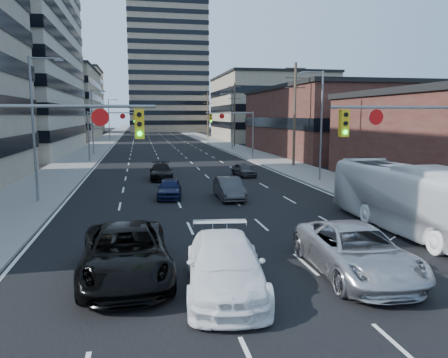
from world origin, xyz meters
TOP-DOWN VIEW (x-y plane):
  - ground at (0.00, 0.00)m, footprint 400.00×400.00m
  - road_surface at (0.00, 130.00)m, footprint 18.00×300.00m
  - sidewalk_left at (-11.50, 130.00)m, footprint 5.00×300.00m
  - sidewalk_right at (11.50, 130.00)m, footprint 5.00×300.00m
  - office_left_far at (-24.00, 100.00)m, footprint 20.00×30.00m
  - storefront_right_mid at (24.00, 50.00)m, footprint 20.00×30.00m
  - office_right_far at (25.00, 88.00)m, footprint 22.00×28.00m
  - apartment_tower at (6.00, 150.00)m, footprint 26.00×26.00m
  - bg_block_left at (-28.00, 140.00)m, footprint 24.00×24.00m
  - bg_block_right at (32.00, 130.00)m, footprint 22.00×22.00m
  - signal_near_left at (-7.45, 8.00)m, footprint 6.59×0.33m
  - signal_near_right at (7.45, 8.00)m, footprint 6.59×0.33m
  - signal_far_left at (-7.68, 45.00)m, footprint 6.09×0.33m
  - signal_far_right at (7.68, 45.00)m, footprint 6.09×0.33m
  - utility_pole_block at (12.20, 36.00)m, footprint 2.20×0.28m
  - utility_pole_midblock at (12.20, 66.00)m, footprint 2.20×0.28m
  - utility_pole_distant at (12.20, 96.00)m, footprint 2.20×0.28m
  - streetlight_left_near at (-10.34, 20.00)m, footprint 2.03×0.22m
  - streetlight_left_mid at (-10.34, 55.00)m, footprint 2.03×0.22m
  - streetlight_left_far at (-10.34, 90.00)m, footprint 2.03×0.22m
  - streetlight_right_near at (10.34, 25.00)m, footprint 2.03×0.22m
  - streetlight_right_far at (10.34, 60.00)m, footprint 2.03×0.22m
  - black_pickup at (-4.68, 5.88)m, footprint 3.15×6.41m
  - white_van at (-1.60, 4.17)m, footprint 3.04×6.04m
  - silver_suv at (3.10, 4.70)m, footprint 3.07×6.24m
  - transit_bus at (8.40, 9.11)m, footprint 2.87×11.54m
  - sedan_blue at (-2.23, 20.24)m, footprint 1.97×4.00m
  - sedan_grey_center at (1.60, 19.08)m, footprint 1.50×4.31m
  - sedan_black_far at (-2.35, 29.00)m, footprint 2.03×4.74m
  - sedan_grey_right at (5.11, 29.49)m, footprint 1.88×3.72m

SIDE VIEW (x-z plane):
  - ground at x=0.00m, z-range 0.00..0.00m
  - road_surface at x=0.00m, z-range 0.00..0.02m
  - sidewalk_left at x=-11.50m, z-range 0.00..0.15m
  - sidewalk_right at x=11.50m, z-range 0.00..0.15m
  - sedan_grey_right at x=5.11m, z-range 0.00..1.22m
  - sedan_blue at x=-2.23m, z-range 0.00..1.31m
  - sedan_black_far at x=-2.35m, z-range 0.00..1.36m
  - sedan_grey_center at x=1.60m, z-range 0.00..1.42m
  - white_van at x=-1.60m, z-range 0.00..1.68m
  - silver_suv at x=3.10m, z-range 0.00..1.70m
  - black_pickup at x=-4.68m, z-range 0.00..1.75m
  - transit_bus at x=8.40m, z-range 0.00..3.20m
  - signal_far_left at x=-7.68m, z-range 1.30..7.30m
  - signal_far_right at x=7.68m, z-range 1.30..7.30m
  - signal_near_left at x=-7.45m, z-range 1.33..7.33m
  - signal_near_right at x=7.45m, z-range 1.33..7.33m
  - storefront_right_mid at x=24.00m, z-range 0.00..9.00m
  - streetlight_left_near at x=-10.34m, z-range 0.55..9.55m
  - streetlight_left_mid at x=-10.34m, z-range 0.55..9.55m
  - streetlight_left_far at x=-10.34m, z-range 0.55..9.55m
  - streetlight_right_near at x=10.34m, z-range 0.55..9.55m
  - streetlight_right_far at x=10.34m, z-range 0.55..9.55m
  - utility_pole_block at x=12.20m, z-range 0.28..11.28m
  - utility_pole_midblock at x=12.20m, z-range 0.28..11.28m
  - utility_pole_distant at x=12.20m, z-range 0.28..11.28m
  - bg_block_right at x=32.00m, z-range 0.00..12.00m
  - office_right_far at x=25.00m, z-range 0.00..14.00m
  - office_left_far at x=-24.00m, z-range 0.00..16.00m
  - bg_block_left at x=-28.00m, z-range 0.00..20.00m
  - apartment_tower at x=6.00m, z-range 0.00..58.00m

